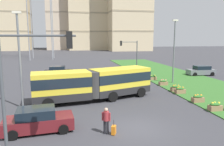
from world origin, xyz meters
TOP-DOWN VIEW (x-y plane):
  - ground_plane at (0.00, 0.00)m, footprint 260.00×260.00m
  - grass_median at (11.85, 10.00)m, footprint 10.00×70.00m
  - articulated_bus at (-2.01, 7.46)m, footprint 11.95×5.18m
  - car_grey_wagon at (16.88, 18.28)m, footprint 4.49×2.22m
  - car_black_sedan at (-6.04, 22.29)m, footprint 4.51×2.25m
  - car_maroon_sedan at (-6.54, 0.81)m, footprint 4.54×2.34m
  - pedestrian_crossing at (-2.25, -0.48)m, footprint 0.53×0.36m
  - rolling_suitcase at (-1.80, -0.68)m, footprint 0.38×0.43m
  - flower_planter_0 at (7.45, 2.00)m, footprint 1.10×0.56m
  - flower_planter_1 at (7.45, 4.49)m, footprint 1.10×0.56m
  - flower_planter_2 at (7.45, 7.84)m, footprint 1.10×0.56m
  - flower_planter_3 at (7.45, 8.83)m, footprint 1.10×0.56m
  - flower_planter_4 at (7.45, 12.14)m, footprint 1.10×0.56m
  - flower_planter_5 at (7.45, 15.77)m, footprint 1.10×0.56m
  - traffic_light_near_left at (-6.44, -3.00)m, footprint 3.46×0.28m
  - traffic_light_far_right at (6.02, 22.00)m, footprint 3.17×0.28m
  - streetlight_left at (-8.50, 6.17)m, footprint 0.70×0.28m
  - streetlight_median at (9.35, 13.33)m, footprint 0.70×0.28m
  - apartment_tower_westcentre at (-5.72, 108.40)m, footprint 17.57×17.91m
  - apartment_tower_centre at (7.23, 101.14)m, footprint 21.57×14.57m
  - apartment_tower_eastcentre at (24.95, 90.13)m, footprint 19.55×15.29m

SIDE VIEW (x-z plane):
  - ground_plane at x=0.00m, z-range 0.00..0.00m
  - grass_median at x=11.85m, z-range 0.00..0.08m
  - rolling_suitcase at x=-1.80m, z-range -0.17..0.80m
  - flower_planter_0 at x=7.45m, z-range 0.06..0.80m
  - flower_planter_1 at x=7.45m, z-range 0.06..0.80m
  - flower_planter_2 at x=7.45m, z-range 0.06..0.80m
  - flower_planter_3 at x=7.45m, z-range 0.06..0.80m
  - flower_planter_4 at x=7.45m, z-range 0.06..0.80m
  - flower_planter_5 at x=7.45m, z-range 0.06..0.80m
  - car_grey_wagon at x=16.88m, z-range -0.04..1.54m
  - car_black_sedan at x=-6.04m, z-range -0.04..1.54m
  - car_maroon_sedan at x=-6.54m, z-range -0.04..1.54m
  - pedestrian_crossing at x=-2.25m, z-range 0.13..1.87m
  - articulated_bus at x=-2.01m, z-range 0.15..3.15m
  - traffic_light_far_right at x=6.02m, z-range 1.04..6.64m
  - traffic_light_near_left at x=-6.44m, z-range 1.14..7.53m
  - streetlight_left at x=-8.50m, z-range 0.44..8.69m
  - streetlight_median at x=9.35m, z-range 0.44..8.88m
  - apartment_tower_eastcentre at x=24.95m, z-range 0.02..44.05m
  - apartment_tower_centre at x=7.23m, z-range 0.02..44.24m
  - apartment_tower_westcentre at x=-5.72m, z-range 0.02..46.00m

